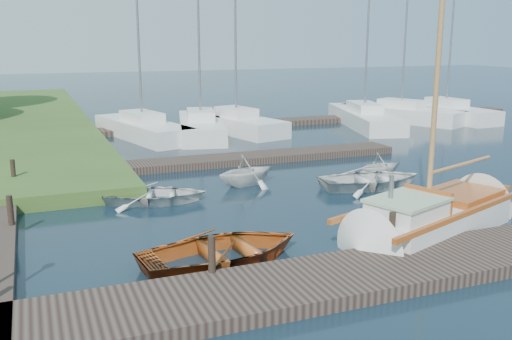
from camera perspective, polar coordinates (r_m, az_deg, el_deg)
name	(u,v)px	position (r m, az deg, el deg)	size (l,w,h in m)	color
ground	(256,208)	(17.78, 0.00, -3.77)	(160.00, 160.00, 0.00)	black
near_dock	(359,275)	(12.68, 10.28, -10.29)	(18.00, 2.20, 0.30)	black
far_dock	(243,159)	(24.32, -1.31, 1.15)	(14.00, 1.60, 0.30)	black
pontoon	(309,121)	(36.10, 5.34, 4.95)	(30.00, 1.60, 0.30)	black
mooring_post_1	(212,254)	(12.14, -4.44, -8.39)	(0.16, 0.16, 0.80)	black
mooring_post_2	(392,228)	(14.05, 13.44, -5.71)	(0.16, 0.16, 0.80)	black
mooring_post_4	(10,210)	(16.43, -23.36, -3.72)	(0.16, 0.16, 0.80)	black
mooring_post_5	(13,171)	(21.28, -23.11, -0.09)	(0.16, 0.16, 0.80)	black
sailboat	(434,219)	(16.27, 17.40, -4.71)	(7.39, 4.30, 9.83)	white
dinghy	(223,246)	(13.41, -3.31, -7.58)	(2.84, 3.97, 0.82)	#974016
tender_a	(155,192)	(18.58, -10.02, -2.17)	(2.31, 3.24, 0.67)	white
tender_b	(246,168)	(20.39, -0.96, 0.17)	(2.00, 2.32, 1.22)	white
tender_c	(371,177)	(20.52, 11.47, -0.65)	(2.66, 3.72, 0.77)	white
tender_d	(380,163)	(22.21, 12.34, 0.66)	(1.67, 1.94, 1.02)	white
marina_boat_0	(142,127)	(30.88, -11.29, 4.19)	(4.07, 8.22, 10.21)	white
marina_boat_1	(201,125)	(31.22, -5.55, 4.47)	(4.01, 8.35, 9.74)	white
marina_boat_2	(236,122)	(32.20, -2.00, 4.83)	(3.91, 7.45, 12.47)	white
marina_boat_4	(364,117)	(35.27, 10.76, 5.27)	(4.60, 9.52, 10.19)	white
marina_boat_5	(401,113)	(37.73, 14.30, 5.59)	(5.29, 8.19, 10.48)	white
marina_boat_6	(446,111)	(39.37, 18.46, 5.62)	(2.58, 7.73, 10.74)	white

